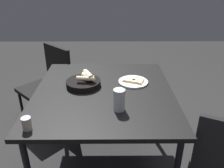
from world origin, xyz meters
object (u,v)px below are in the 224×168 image
at_px(dining_table, 104,98).
at_px(chair_near, 50,81).
at_px(bread_basket, 84,82).
at_px(pizza_plate, 133,81).
at_px(beer_glass, 119,101).
at_px(pepper_shaker, 27,124).

height_order(dining_table, chair_near, chair_near).
height_order(dining_table, bread_basket, bread_basket).
relative_size(pizza_plate, bread_basket, 0.89).
height_order(pizza_plate, beer_glass, beer_glass).
bearing_deg(bread_basket, chair_near, 36.40).
relative_size(beer_glass, chair_near, 0.17).
distance_m(dining_table, pizza_plate, 0.28).
bearing_deg(bread_basket, dining_table, -118.83).
relative_size(pizza_plate, beer_glass, 1.63).
bearing_deg(beer_glass, chair_near, 36.55).
relative_size(bread_basket, chair_near, 0.32).
xyz_separation_m(pizza_plate, beer_glass, (-0.40, 0.13, 0.05)).
distance_m(beer_glass, chair_near, 1.22).
bearing_deg(pizza_plate, pepper_shaker, 132.90).
height_order(pepper_shaker, chair_near, chair_near).
xyz_separation_m(dining_table, pepper_shaker, (-0.47, 0.42, 0.09)).
bearing_deg(bread_basket, beer_glass, -143.20).
height_order(dining_table, beer_glass, beer_glass).
bearing_deg(chair_near, pizza_plate, -123.21).
xyz_separation_m(pizza_plate, bread_basket, (-0.06, 0.39, 0.02)).
xyz_separation_m(dining_table, chair_near, (0.69, 0.60, -0.19)).
bearing_deg(chair_near, dining_table, -138.95).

